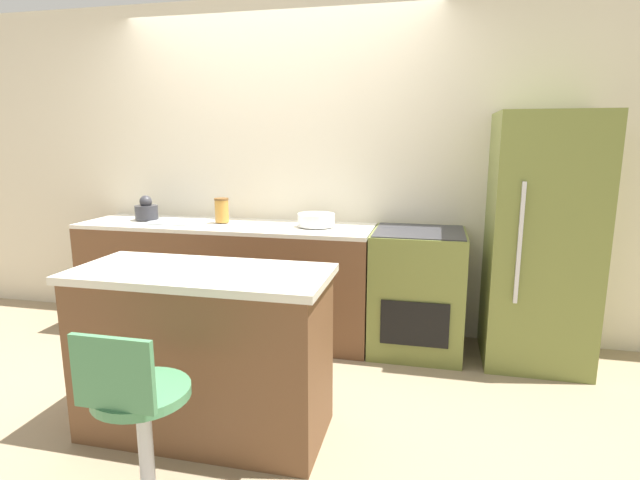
{
  "coord_description": "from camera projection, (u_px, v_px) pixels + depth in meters",
  "views": [
    {
      "loc": [
        1.24,
        -3.23,
        1.53
      ],
      "look_at": [
        0.57,
        -0.33,
        0.93
      ],
      "focal_mm": 28.0,
      "sensor_mm": 36.0,
      "label": 1
    }
  ],
  "objects": [
    {
      "name": "canister_jar",
      "position": [
        222.0,
        210.0,
        3.89
      ],
      "size": [
        0.11,
        0.11,
        0.19
      ],
      "color": "#B77F33",
      "rests_on": "back_counter"
    },
    {
      "name": "kitchen_island",
      "position": [
        204.0,
        352.0,
        2.6
      ],
      "size": [
        1.31,
        0.58,
        0.89
      ],
      "color": "brown",
      "rests_on": "ground_plane"
    },
    {
      "name": "mixing_bowl",
      "position": [
        316.0,
        220.0,
        3.73
      ],
      "size": [
        0.28,
        0.28,
        0.09
      ],
      "color": "white",
      "rests_on": "back_counter"
    },
    {
      "name": "back_counter",
      "position": [
        227.0,
        279.0,
        3.96
      ],
      "size": [
        2.3,
        0.62,
        0.9
      ],
      "color": "brown",
      "rests_on": "ground_plane"
    },
    {
      "name": "refrigerator",
      "position": [
        541.0,
        241.0,
        3.37
      ],
      "size": [
        0.68,
        0.65,
        1.71
      ],
      "color": "olive",
      "rests_on": "ground_plane"
    },
    {
      "name": "ground_plane",
      "position": [
        255.0,
        352.0,
        3.66
      ],
      "size": [
        14.0,
        14.0,
        0.0
      ],
      "primitive_type": "plane",
      "color": "#998466"
    },
    {
      "name": "oven_range",
      "position": [
        417.0,
        291.0,
        3.63
      ],
      "size": [
        0.65,
        0.63,
        0.9
      ],
      "color": "olive",
      "rests_on": "ground_plane"
    },
    {
      "name": "stool_chair",
      "position": [
        140.0,
        427.0,
        1.97
      ],
      "size": [
        0.38,
        0.38,
        0.85
      ],
      "color": "#B7B7BC",
      "rests_on": "ground_plane"
    },
    {
      "name": "wall_back",
      "position": [
        279.0,
        169.0,
        4.04
      ],
      "size": [
        8.0,
        0.06,
        2.6
      ],
      "color": "beige",
      "rests_on": "ground_plane"
    },
    {
      "name": "kettle",
      "position": [
        146.0,
        210.0,
        4.04
      ],
      "size": [
        0.18,
        0.18,
        0.19
      ],
      "color": "#333338",
      "rests_on": "back_counter"
    }
  ]
}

